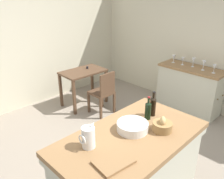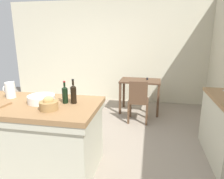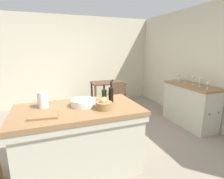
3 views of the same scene
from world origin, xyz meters
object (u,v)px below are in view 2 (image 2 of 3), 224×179
(wooden_chair, at_px, (138,100))
(wash_bowl, at_px, (41,99))
(pitcher, at_px, (10,90))
(wine_bottle_dark, at_px, (74,94))
(island_table, at_px, (36,134))
(writing_desk, at_px, (140,85))
(wine_bottle_amber, at_px, (65,94))
(bread_basket, at_px, (49,105))

(wooden_chair, xyz_separation_m, wash_bowl, (-1.14, -1.68, 0.48))
(pitcher, bearing_deg, wash_bowl, -12.43)
(wine_bottle_dark, bearing_deg, island_table, -168.96)
(writing_desk, height_order, wash_bowl, wash_bowl)
(wine_bottle_dark, bearing_deg, wine_bottle_amber, -174.12)
(wine_bottle_dark, bearing_deg, pitcher, 175.67)
(writing_desk, bearing_deg, island_table, -117.66)
(writing_desk, relative_size, pitcher, 3.59)
(bread_basket, bearing_deg, wine_bottle_amber, 71.01)
(wash_bowl, bearing_deg, wine_bottle_amber, 5.85)
(bread_basket, xyz_separation_m, wine_bottle_dark, (0.20, 0.27, 0.07))
(writing_desk, relative_size, wine_bottle_amber, 3.25)
(island_table, distance_m, writing_desk, 2.65)
(pitcher, height_order, wine_bottle_dark, wine_bottle_dark)
(wine_bottle_amber, bearing_deg, writing_desk, 69.75)
(island_table, bearing_deg, wine_bottle_dark, 11.04)
(island_table, xyz_separation_m, bread_basket, (0.31, -0.17, 0.48))
(wash_bowl, relative_size, bread_basket, 1.60)
(bread_basket, bearing_deg, pitcher, 155.05)
(wooden_chair, bearing_deg, wine_bottle_dark, -113.78)
(writing_desk, height_order, pitcher, pitcher)
(wine_bottle_dark, bearing_deg, wooden_chair, 66.22)
(writing_desk, relative_size, wooden_chair, 1.04)
(bread_basket, height_order, wine_bottle_amber, wine_bottle_amber)
(island_table, xyz_separation_m, writing_desk, (1.23, 2.34, 0.14))
(bread_basket, bearing_deg, wooden_chair, 64.28)
(island_table, height_order, pitcher, pitcher)
(pitcher, bearing_deg, writing_desk, 52.62)
(pitcher, xyz_separation_m, wash_bowl, (0.52, -0.11, -0.06))
(wine_bottle_amber, bearing_deg, wash_bowl, -174.15)
(pitcher, xyz_separation_m, wine_bottle_amber, (0.83, -0.08, 0.00))
(bread_basket, relative_size, wine_bottle_amber, 0.75)
(wash_bowl, bearing_deg, wine_bottle_dark, 5.86)
(pitcher, relative_size, wash_bowl, 0.76)
(wooden_chair, xyz_separation_m, wine_bottle_dark, (-0.72, -1.64, 0.56))
(wine_bottle_dark, relative_size, wine_bottle_amber, 1.09)
(writing_desk, distance_m, pitcher, 2.76)
(writing_desk, bearing_deg, wine_bottle_amber, -110.25)
(wine_bottle_dark, distance_m, wine_bottle_amber, 0.11)
(writing_desk, bearing_deg, bread_basket, -110.12)
(wooden_chair, distance_m, bread_basket, 2.18)
(wash_bowl, height_order, wine_bottle_amber, wine_bottle_amber)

